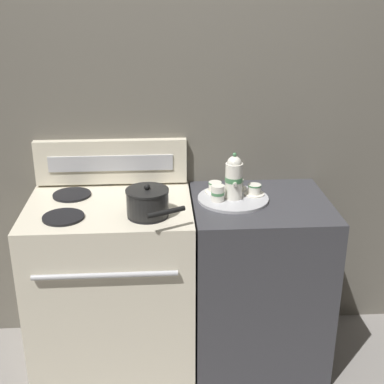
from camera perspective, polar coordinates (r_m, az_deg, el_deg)
name	(u,v)px	position (r m, az deg, el deg)	size (l,w,h in m)	color
ground_plane	(180,355)	(3.03, -1.24, -16.95)	(6.00, 6.00, 0.00)	gray
wall_back	(176,143)	(2.81, -1.72, 5.26)	(6.00, 0.05, 2.20)	#666056
stove	(113,286)	(2.79, -8.39, -9.86)	(0.80, 0.63, 0.90)	beige
control_panel	(111,162)	(2.80, -8.62, 3.21)	(0.78, 0.05, 0.23)	beige
side_counter	(257,281)	(2.82, 7.00, -9.41)	(0.67, 0.60, 0.89)	#38383D
saucepan	(148,202)	(2.42, -4.73, -1.05)	(0.26, 0.31, 0.14)	black
serving_tray	(233,199)	(2.62, 4.40, -0.70)	(0.35, 0.35, 0.01)	#B2B2B7
teapot	(234,177)	(2.57, 4.50, 1.59)	(0.09, 0.14, 0.23)	white
teacup_left	(254,190)	(2.65, 6.68, 0.25)	(0.10, 0.10, 0.05)	white
teacup_right	(215,187)	(2.67, 2.48, 0.53)	(0.10, 0.10, 0.05)	white
teacup_front	(237,184)	(2.71, 4.82, 0.82)	(0.10, 0.10, 0.05)	white
creamer_jug	(218,193)	(2.56, 2.77, -0.12)	(0.06, 0.06, 0.08)	white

